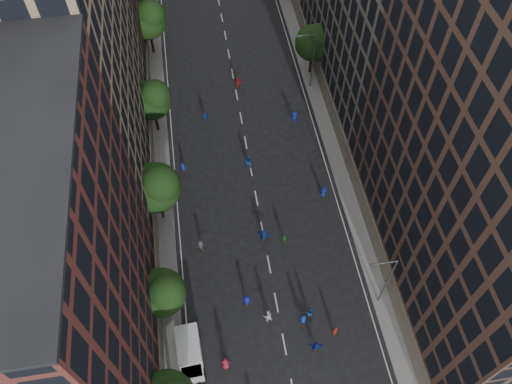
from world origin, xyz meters
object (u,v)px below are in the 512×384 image
(streetlamp_near, at_px, (386,280))
(skater_2, at_px, (309,313))
(cargo_van, at_px, (190,353))
(skater_1, at_px, (303,320))
(streetlamp_far, at_px, (312,58))

(streetlamp_near, height_order, skater_2, streetlamp_near)
(cargo_van, distance_m, skater_1, 11.67)
(streetlamp_far, xyz_separation_m, skater_2, (-7.34, -33.45, -4.34))
(streetlamp_far, relative_size, skater_2, 5.48)
(streetlamp_near, relative_size, streetlamp_far, 1.00)
(skater_1, bearing_deg, streetlamp_far, -96.48)
(skater_1, bearing_deg, skater_2, -131.65)
(streetlamp_near, relative_size, cargo_van, 1.76)
(skater_2, bearing_deg, streetlamp_near, -168.17)
(cargo_van, bearing_deg, skater_1, 5.72)
(streetlamp_far, xyz_separation_m, skater_1, (-8.14, -34.16, -4.23))
(streetlamp_far, relative_size, cargo_van, 1.76)
(streetlamp_near, height_order, skater_1, streetlamp_near)
(cargo_van, xyz_separation_m, skater_2, (12.34, 2.41, -0.59))
(streetlamp_near, xyz_separation_m, skater_2, (-7.34, -0.45, -4.34))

